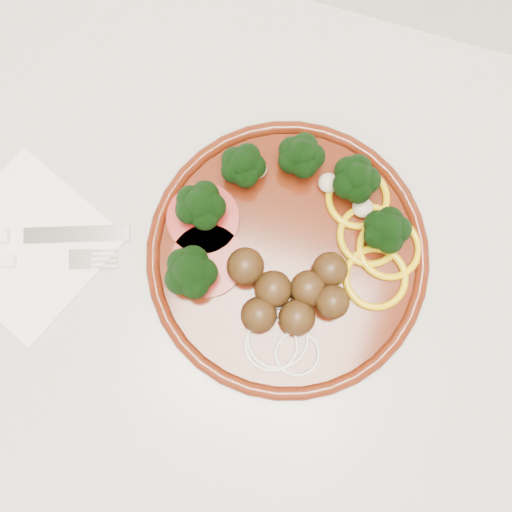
# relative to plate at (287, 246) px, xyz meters

# --- Properties ---
(counter) EXTENTS (2.40, 0.60, 0.90)m
(counter) POSITION_rel_plate_xyz_m (0.01, -0.03, -0.47)
(counter) COLOR silver
(counter) RESTS_ON ground
(plate) EXTENTS (0.28, 0.28, 0.06)m
(plate) POSITION_rel_plate_xyz_m (0.00, 0.00, 0.00)
(plate) COLOR #4B1708
(plate) RESTS_ON counter
(napkin) EXTENTS (0.19, 0.19, 0.00)m
(napkin) POSITION_rel_plate_xyz_m (-0.25, -0.07, -0.02)
(napkin) COLOR white
(napkin) RESTS_ON counter
(knife) EXTENTS (0.19, 0.08, 0.01)m
(knife) POSITION_rel_plate_xyz_m (-0.28, -0.07, -0.01)
(knife) COLOR silver
(knife) RESTS_ON napkin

